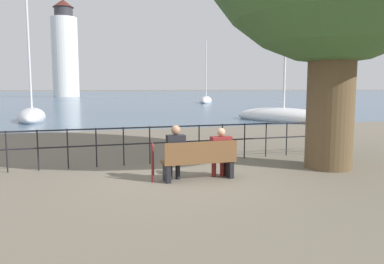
% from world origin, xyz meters
% --- Properties ---
extents(ground_plane, '(1000.00, 1000.00, 0.00)m').
position_xyz_m(ground_plane, '(0.00, 0.00, 0.00)').
color(ground_plane, '#706656').
extents(harbor_water, '(600.00, 300.00, 0.01)m').
position_xyz_m(harbor_water, '(0.00, 160.89, 0.00)').
color(harbor_water, '#47607A').
rests_on(harbor_water, ground_plane).
extents(park_bench, '(1.70, 0.45, 0.90)m').
position_xyz_m(park_bench, '(0.00, -0.06, 0.43)').
color(park_bench, brown).
rests_on(park_bench, ground_plane).
extents(seated_person_left, '(0.41, 0.35, 1.27)m').
position_xyz_m(seated_person_left, '(-0.54, 0.01, 0.70)').
color(seated_person_left, black).
rests_on(seated_person_left, ground_plane).
extents(seated_person_right, '(0.48, 0.35, 1.18)m').
position_xyz_m(seated_person_right, '(0.54, 0.01, 0.65)').
color(seated_person_right, maroon).
rests_on(seated_person_right, ground_plane).
extents(promenade_railing, '(11.56, 0.04, 1.05)m').
position_xyz_m(promenade_railing, '(-0.00, 2.10, 0.69)').
color(promenade_railing, black).
rests_on(promenade_railing, ground_plane).
extents(closed_umbrella, '(0.09, 0.09, 0.92)m').
position_xyz_m(closed_umbrella, '(-1.06, 0.03, 0.51)').
color(closed_umbrella, maroon).
rests_on(closed_umbrella, ground_plane).
extents(sailboat_0, '(1.80, 5.84, 11.55)m').
position_xyz_m(sailboat_0, '(-5.30, 18.23, 0.34)').
color(sailboat_0, silver).
rests_on(sailboat_0, ground_plane).
extents(sailboat_2, '(5.20, 7.60, 8.06)m').
position_xyz_m(sailboat_2, '(10.10, 13.01, 0.27)').
color(sailboat_2, white).
rests_on(sailboat_2, ground_plane).
extents(sailboat_3, '(4.25, 6.67, 9.29)m').
position_xyz_m(sailboat_3, '(15.60, 43.06, 0.33)').
color(sailboat_3, silver).
rests_on(sailboat_3, ground_plane).
extents(harbor_lighthouse, '(6.14, 6.14, 23.18)m').
position_xyz_m(harbor_lighthouse, '(-4.23, 89.18, 10.78)').
color(harbor_lighthouse, white).
rests_on(harbor_lighthouse, ground_plane).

